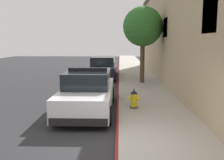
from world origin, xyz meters
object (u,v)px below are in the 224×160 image
at_px(police_cruiser, 88,92).
at_px(fire_hydrant, 134,99).
at_px(parked_car_silver_ahead, 103,68).
at_px(street_tree, 143,27).

height_order(police_cruiser, fire_hydrant, police_cruiser).
bearing_deg(parked_car_silver_ahead, police_cruiser, -89.96).
bearing_deg(street_tree, parked_car_silver_ahead, 132.08).
bearing_deg(fire_hydrant, street_tree, 82.34).
relative_size(police_cruiser, street_tree, 1.04).
bearing_deg(parked_car_silver_ahead, street_tree, -47.92).
xyz_separation_m(fire_hydrant, street_tree, (0.84, 6.26, 3.06)).
relative_size(police_cruiser, parked_car_silver_ahead, 1.00).
height_order(police_cruiser, street_tree, street_tree).
relative_size(parked_car_silver_ahead, street_tree, 1.04).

